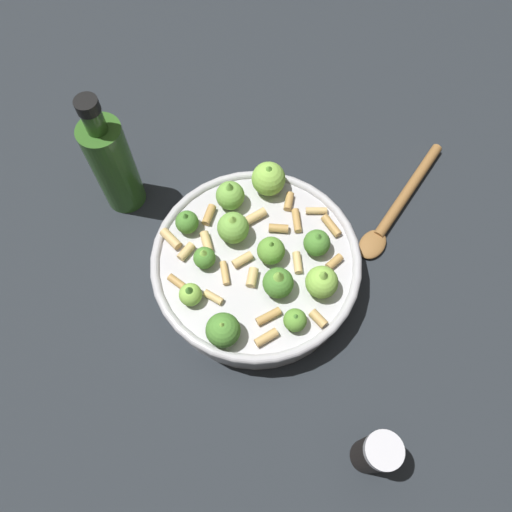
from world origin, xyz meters
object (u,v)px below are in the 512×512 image
object	(u,v)px
olive_oil_bottle	(113,164)
pepper_shaker	(375,453)
cooking_pan	(256,264)
wooden_spoon	(398,206)

from	to	relation	value
olive_oil_bottle	pepper_shaker	bearing A→B (deg)	-149.03
cooking_pan	pepper_shaker	bearing A→B (deg)	-161.71
olive_oil_bottle	wooden_spoon	world-z (taller)	olive_oil_bottle
cooking_pan	olive_oil_bottle	size ratio (longest dim) A/B	1.34
pepper_shaker	olive_oil_bottle	distance (m)	0.50
olive_oil_bottle	cooking_pan	bearing A→B (deg)	-134.39
pepper_shaker	olive_oil_bottle	bearing A→B (deg)	30.97
pepper_shaker	wooden_spoon	world-z (taller)	pepper_shaker
cooking_pan	wooden_spoon	world-z (taller)	cooking_pan
olive_oil_bottle	wooden_spoon	distance (m)	0.42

